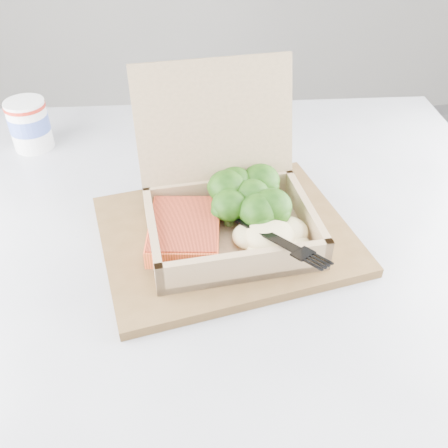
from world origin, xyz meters
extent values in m
cylinder|color=black|center=(-0.59, 0.24, 0.37)|extent=(0.09, 0.09, 0.74)
cube|color=#B3B6BD|center=(-0.59, 0.24, 0.75)|extent=(1.00, 1.00, 0.03)
cube|color=brown|center=(-0.59, 0.26, 0.77)|extent=(0.36, 0.30, 0.01)
cube|color=tan|center=(-0.59, 0.24, 0.78)|extent=(0.22, 0.17, 0.01)
cube|color=#9E805B|center=(-0.69, 0.24, 0.80)|extent=(0.01, 0.17, 0.04)
cube|color=#9E805B|center=(-0.49, 0.24, 0.80)|extent=(0.01, 0.17, 0.04)
cube|color=#9E805B|center=(-0.59, 0.16, 0.80)|extent=(0.22, 0.01, 0.04)
cube|color=#9E805B|center=(-0.59, 0.32, 0.80)|extent=(0.22, 0.01, 0.04)
cube|color=tan|center=(-0.59, 0.35, 0.90)|extent=(0.22, 0.06, 0.16)
cube|color=#EF552E|center=(-0.65, 0.24, 0.80)|extent=(0.11, 0.13, 0.02)
ellipsoid|color=#FAECA2|center=(-0.55, 0.21, 0.81)|extent=(0.10, 0.09, 0.04)
cube|color=black|center=(-0.58, 0.25, 0.82)|extent=(0.06, 0.11, 0.03)
cube|color=black|center=(-0.54, 0.17, 0.82)|extent=(0.04, 0.05, 0.01)
cylinder|color=white|center=(-0.87, 0.57, 0.81)|extent=(0.07, 0.07, 0.09)
cylinder|color=#475EBB|center=(-0.87, 0.57, 0.81)|extent=(0.07, 0.07, 0.03)
cylinder|color=#B31F13|center=(-0.87, 0.57, 0.84)|extent=(0.07, 0.07, 0.01)
cube|color=white|center=(-0.54, 0.42, 0.77)|extent=(0.10, 0.14, 0.00)
camera|label=1|loc=(-0.70, -0.25, 1.22)|focal=40.00mm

